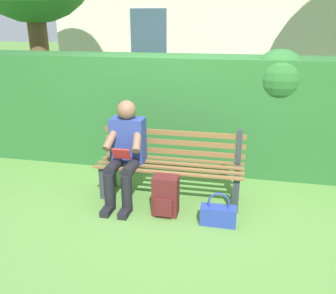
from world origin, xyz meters
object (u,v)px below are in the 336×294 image
Objects in this scene: park_bench at (171,162)px; handbag at (218,215)px; person_seated at (125,150)px; backpack at (166,196)px.

park_bench is 4.62× the size of handbag.
person_seated reaches higher than handbag.
backpack is (-0.53, 0.27, -0.39)m from person_seated.
person_seated is (0.50, 0.17, 0.18)m from park_bench.
backpack is at bearing 93.94° from park_bench.
backpack reaches higher than handbag.
handbag is at bearing 161.72° from person_seated.
park_bench is 0.56m from person_seated.
backpack is at bearing 152.61° from person_seated.
park_bench is 0.87m from handbag.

